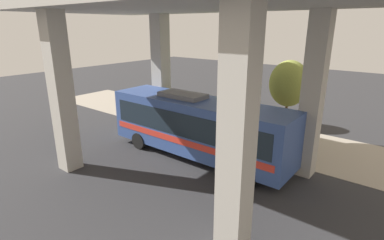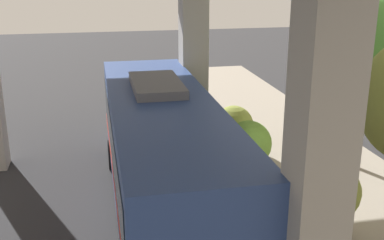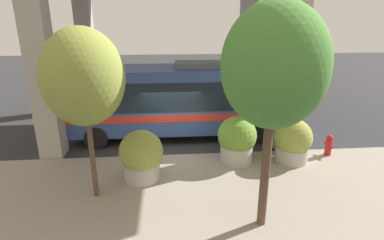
% 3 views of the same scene
% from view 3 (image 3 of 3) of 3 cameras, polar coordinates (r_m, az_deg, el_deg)
% --- Properties ---
extents(ground_plane, '(80.00, 80.00, 0.00)m').
position_cam_3_polar(ground_plane, '(12.65, -3.74, -6.68)').
color(ground_plane, '#2D2D30').
rests_on(ground_plane, ground).
extents(sidewalk_strip, '(6.00, 40.00, 0.02)m').
position_cam_3_polar(sidewalk_strip, '(10.00, -3.34, -13.90)').
color(sidewalk_strip, gray).
rests_on(sidewalk_strip, ground).
extents(bus, '(2.80, 10.84, 3.58)m').
position_cam_3_polar(bus, '(14.14, -2.02, 4.41)').
color(bus, '#334C8C').
rests_on(bus, ground).
extents(fire_hydrant, '(0.54, 0.26, 0.91)m').
position_cam_3_polar(fire_hydrant, '(13.65, 24.58, -4.38)').
color(fire_hydrant, '#B21919').
rests_on(fire_hydrant, ground).
extents(planter_front, '(1.52, 1.52, 1.82)m').
position_cam_3_polar(planter_front, '(10.58, -9.61, -6.80)').
color(planter_front, '#ADA89E').
rests_on(planter_front, ground).
extents(planter_middle, '(1.51, 1.51, 1.88)m').
position_cam_3_polar(planter_middle, '(11.81, 8.55, -3.76)').
color(planter_middle, '#ADA89E').
rests_on(planter_middle, ground).
extents(planter_back, '(1.47, 1.47, 1.76)m').
position_cam_3_polar(planter_back, '(12.41, 18.61, -3.88)').
color(planter_back, '#ADA89E').
rests_on(planter_back, ground).
extents(street_tree_near, '(2.34, 2.34, 5.24)m').
position_cam_3_polar(street_tree_near, '(9.03, -20.01, 7.58)').
color(street_tree_near, brown).
rests_on(street_tree_near, ground).
extents(street_tree_far, '(2.50, 2.50, 5.85)m').
position_cam_3_polar(street_tree_far, '(7.31, 15.39, 9.68)').
color(street_tree_far, brown).
rests_on(street_tree_far, ground).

